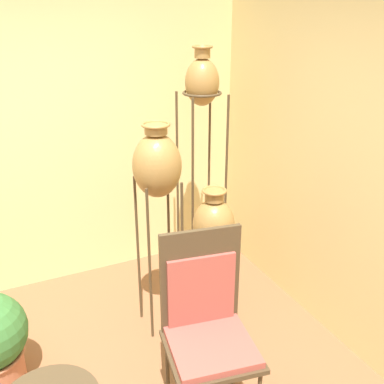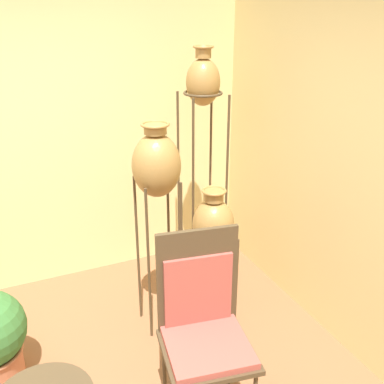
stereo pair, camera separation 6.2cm
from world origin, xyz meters
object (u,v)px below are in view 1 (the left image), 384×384
Objects in this scene: vase_stand_tall at (202,92)px; chair at (206,320)px; vase_stand_medium at (157,168)px; vase_stand_short at (214,225)px.

chair is at bearing -115.11° from vase_stand_tall.
vase_stand_short is at bearing -11.95° from vase_stand_medium.
vase_stand_tall reaches higher than chair.
vase_stand_medium is (-0.53, -0.39, -0.41)m from vase_stand_tall.
chair is at bearing -93.26° from vase_stand_medium.
vase_stand_tall is 1.02m from vase_stand_short.
vase_stand_short is at bearing -105.51° from vase_stand_tall.
vase_stand_short is at bearing 68.78° from chair.
vase_stand_tall is at bearing 74.08° from chair.
vase_stand_medium is at bearing 168.05° from vase_stand_short.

